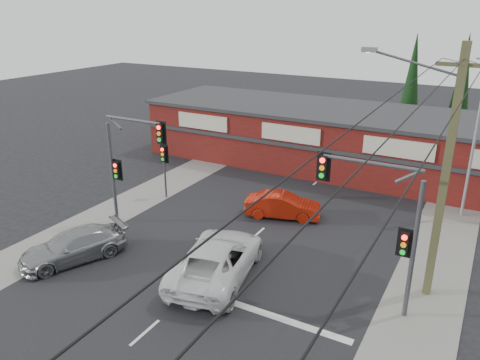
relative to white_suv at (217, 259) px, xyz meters
The scene contains 18 objects.
ground 0.93m from the white_suv, 156.63° to the left, with size 120.00×120.00×0.00m, color black.
road_strip 5.22m from the white_suv, 93.50° to the left, with size 14.00×70.00×0.01m, color black.
verge_left 10.24m from the white_suv, 149.77° to the left, with size 3.00×70.00×0.02m, color gray.
verge_right 9.70m from the white_suv, 32.10° to the left, with size 3.00×70.00×0.02m, color gray.
stop_line 3.57m from the white_suv, 23.18° to the right, with size 6.50×0.35×0.01m, color silver.
white_suv is the anchor object (origin of this frame).
silver_suv 6.88m from the white_suv, 163.14° to the right, with size 1.97×4.84×1.41m, color gray.
red_sedan 7.02m from the white_suv, 90.48° to the left, with size 1.45×4.17×1.37m, color #B01C0A.
lane_dashes 4.51m from the white_suv, 94.07° to the left, with size 0.12×46.16×0.01m.
shop_building 17.22m from the white_suv, 94.37° to the left, with size 27.30×8.40×4.22m.
conifer_near 24.78m from the white_suv, 82.48° to the left, with size 1.80×1.80×9.25m.
conifer_far 27.37m from the white_suv, 75.65° to the left, with size 1.80×1.80×9.25m.
traffic_mast_left 7.71m from the white_suv, 162.39° to the left, with size 3.77×0.27×5.97m.
traffic_mast_right 7.33m from the white_suv, ahead, with size 3.96×0.27×5.97m.
pedestal_signal 9.83m from the white_suv, 140.74° to the left, with size 0.55×0.27×3.38m.
utility_pole 9.75m from the white_suv, 21.20° to the left, with size 4.38×0.59×10.00m.
steel_pole 15.41m from the white_suv, 54.41° to the left, with size 1.20×0.16×9.00m.
power_lines 11.79m from the white_suv, 15.95° to the right, with size 2.01×29.00×1.22m.
Camera 1 is at (9.78, -15.10, 11.12)m, focal length 35.00 mm.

